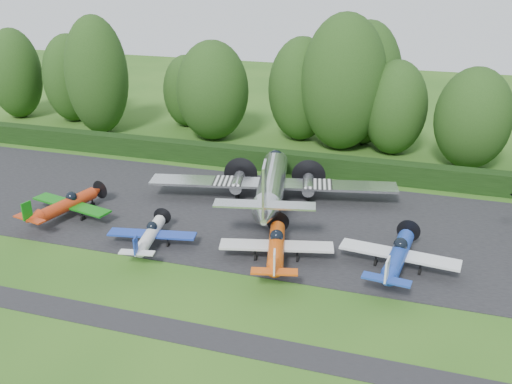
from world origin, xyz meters
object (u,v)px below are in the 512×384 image
(light_plane_orange, at_px, (276,247))
(light_plane_blue, at_px, (398,255))
(transport_plane, at_px, (271,185))
(light_plane_red, at_px, (66,205))
(light_plane_white, at_px, (150,235))

(light_plane_orange, height_order, light_plane_blue, light_plane_blue)
(transport_plane, distance_m, light_plane_orange, 9.73)
(light_plane_orange, relative_size, light_plane_blue, 0.99)
(light_plane_red, relative_size, light_plane_orange, 0.95)
(light_plane_red, height_order, light_plane_blue, light_plane_blue)
(light_plane_blue, bearing_deg, light_plane_orange, -177.80)
(transport_plane, bearing_deg, light_plane_red, -142.27)
(light_plane_white, bearing_deg, transport_plane, 67.70)
(light_plane_red, xyz_separation_m, light_plane_blue, (26.09, -0.74, 0.08))
(light_plane_red, distance_m, light_plane_blue, 26.10)
(light_plane_blue, bearing_deg, transport_plane, 137.80)
(light_plane_red, distance_m, light_plane_white, 9.07)
(light_plane_white, xyz_separation_m, light_plane_orange, (9.32, 0.52, 0.23))
(light_plane_red, bearing_deg, light_plane_orange, -18.80)
(transport_plane, distance_m, light_plane_red, 16.67)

